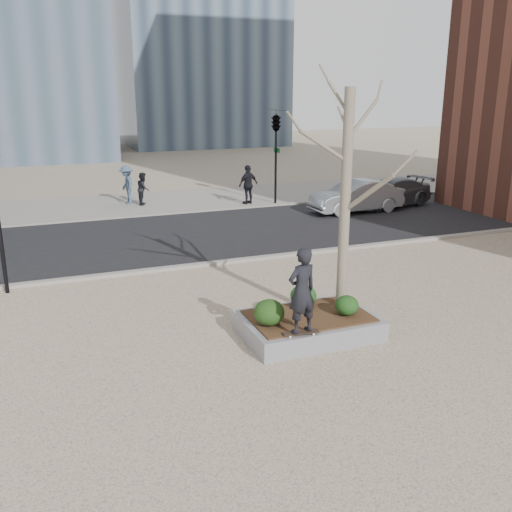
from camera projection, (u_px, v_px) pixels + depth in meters
name	position (u px, v px, depth m)	size (l,w,h in m)	color
ground	(268.00, 342.00, 12.75)	(120.00, 120.00, 0.00)	#C1B38E
street	(167.00, 237.00, 21.67)	(60.00, 8.00, 0.02)	black
far_sidewalk	(134.00, 204.00, 27.92)	(60.00, 6.00, 0.02)	gray
planter	(308.00, 326.00, 13.04)	(3.00, 2.00, 0.45)	gray
planter_mulch	(309.00, 316.00, 12.97)	(2.70, 1.70, 0.04)	#382314
sycamore_tree	(347.00, 166.00, 12.65)	(2.80, 2.80, 6.60)	gray
shrub_left	(269.00, 312.00, 12.36)	(0.67, 0.67, 0.57)	black
shrub_middle	(303.00, 296.00, 13.41)	(0.62, 0.62, 0.53)	#133E14
shrub_right	(347.00, 305.00, 12.92)	(0.54, 0.54, 0.46)	#133D14
skateboard	(301.00, 333.00, 12.00)	(0.78, 0.20, 0.07)	black
skateboarder	(302.00, 291.00, 11.73)	(0.67, 0.44, 1.84)	black
car_silver	(356.00, 196.00, 25.90)	(1.51, 4.33, 1.43)	#989BA0
car_third	(389.00, 193.00, 27.16)	(1.83, 4.49, 1.30)	#4F535B
pedestrian_a	(143.00, 189.00, 27.50)	(0.76, 0.59, 1.56)	black
pedestrian_b	(127.00, 185.00, 27.66)	(1.20, 0.69, 1.86)	#3C526D
pedestrian_c	(248.00, 185.00, 27.63)	(1.11, 0.46, 1.89)	black
traffic_light_far	(276.00, 157.00, 27.43)	(0.60, 2.48, 4.50)	black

